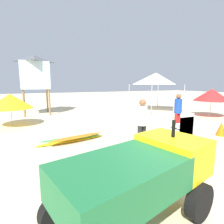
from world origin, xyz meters
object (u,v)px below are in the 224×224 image
at_px(stacked_plastic_chairs, 183,132).
at_px(cooler_box, 165,133).
at_px(beach_umbrella_left, 10,101).
at_px(lifeguard_tower, 35,72).
at_px(popup_canopy, 156,79).
at_px(lifeguard_near_left, 142,121).
at_px(utility_cart, 141,174).
at_px(beach_umbrella_mid, 212,95).
at_px(traffic_cone_near, 221,129).
at_px(lifeguard_near_center, 178,110).
at_px(surfboard_pile, 73,139).

xyz_separation_m(stacked_plastic_chairs, cooler_box, (0.72, 1.55, -0.54)).
bearing_deg(cooler_box, stacked_plastic_chairs, -114.91).
bearing_deg(beach_umbrella_left, lifeguard_tower, 67.95).
height_order(lifeguard_tower, cooler_box, lifeguard_tower).
distance_m(popup_canopy, cooler_box, 7.69).
height_order(popup_canopy, cooler_box, popup_canopy).
distance_m(lifeguard_near_left, lifeguard_tower, 9.37).
height_order(utility_cart, cooler_box, utility_cart).
xyz_separation_m(lifeguard_near_left, beach_umbrella_mid, (7.34, 2.93, 0.48)).
bearing_deg(traffic_cone_near, stacked_plastic_chairs, -164.08).
bearing_deg(lifeguard_near_center, beach_umbrella_mid, 20.71).
bearing_deg(beach_umbrella_left, lifeguard_near_left, -53.07).
relative_size(popup_canopy, beach_umbrella_left, 1.43).
relative_size(surfboard_pile, lifeguard_tower, 0.65).
height_order(utility_cart, lifeguard_tower, lifeguard_tower).
distance_m(beach_umbrella_mid, traffic_cone_near, 4.83).
xyz_separation_m(surfboard_pile, popup_canopy, (7.56, 4.85, 2.38)).
height_order(stacked_plastic_chairs, surfboard_pile, stacked_plastic_chairs).
distance_m(utility_cart, lifeguard_tower, 11.59).
bearing_deg(popup_canopy, cooler_box, -125.54).
distance_m(lifeguard_near_left, popup_canopy, 8.76).
distance_m(utility_cart, surfboard_pile, 4.31).
distance_m(utility_cart, stacked_plastic_chairs, 2.99).
relative_size(stacked_plastic_chairs, lifeguard_near_center, 0.77).
bearing_deg(lifeguard_near_left, lifeguard_near_center, 23.51).
height_order(beach_umbrella_left, cooler_box, beach_umbrella_left).
xyz_separation_m(stacked_plastic_chairs, popup_canopy, (4.98, 7.52, 1.75)).
bearing_deg(stacked_plastic_chairs, lifeguard_near_center, 47.56).
xyz_separation_m(lifeguard_near_left, popup_canopy, (5.69, 6.48, 1.57)).
relative_size(stacked_plastic_chairs, popup_canopy, 0.43).
relative_size(utility_cart, surfboard_pile, 1.06).
height_order(surfboard_pile, beach_umbrella_mid, beach_umbrella_mid).
distance_m(lifeguard_tower, cooler_box, 9.62).
height_order(lifeguard_near_left, popup_canopy, popup_canopy).
distance_m(utility_cart, popup_canopy, 11.93).
distance_m(lifeguard_near_left, traffic_cone_near, 3.86).
height_order(lifeguard_near_left, beach_umbrella_left, lifeguard_near_left).
distance_m(popup_canopy, beach_umbrella_mid, 4.06).
bearing_deg(stacked_plastic_chairs, traffic_cone_near, 15.92).
relative_size(surfboard_pile, lifeguard_near_left, 1.60).
distance_m(stacked_plastic_chairs, beach_umbrella_mid, 7.77).
bearing_deg(beach_umbrella_mid, stacked_plastic_chairs, -149.11).
xyz_separation_m(lifeguard_near_left, cooler_box, (1.42, 0.51, -0.72)).
bearing_deg(beach_umbrella_mid, lifeguard_near_center, -159.29).
relative_size(lifeguard_near_center, traffic_cone_near, 2.96).
distance_m(surfboard_pile, lifeguard_near_left, 2.62).
bearing_deg(beach_umbrella_left, beach_umbrella_mid, -12.47).
bearing_deg(utility_cart, popup_canopy, 50.45).
xyz_separation_m(beach_umbrella_left, traffic_cone_near, (7.91, -5.62, -0.97)).
height_order(utility_cart, lifeguard_near_center, lifeguard_near_center).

